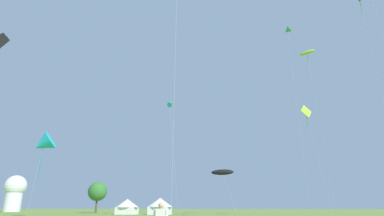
% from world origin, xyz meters
% --- Properties ---
extents(kite_lime_diamond, '(3.14, 3.07, 20.50)m').
position_xyz_m(kite_lime_diamond, '(17.89, 55.80, 18.90)').
color(kite_lime_diamond, '#99DB2D').
rests_on(kite_lime_diamond, ground).
extents(kite_green_delta, '(2.10, 2.91, 36.77)m').
position_xyz_m(kite_green_delta, '(15.73, 53.68, 35.82)').
color(kite_green_delta, green).
rests_on(kite_green_delta, ground).
extents(kite_black_parafoil, '(4.09, 2.72, 7.24)m').
position_xyz_m(kite_black_parafoil, '(2.41, 44.35, 6.64)').
color(kite_black_parafoil, black).
rests_on(kite_black_parafoil, ground).
extents(kite_cyan_parafoil, '(3.12, 2.83, 20.32)m').
position_xyz_m(kite_cyan_parafoil, '(-7.63, 49.10, 19.86)').
color(kite_cyan_parafoil, '#1EB7CC').
rests_on(kite_cyan_parafoil, ground).
extents(kite_cyan_delta, '(4.43, 3.99, 12.39)m').
position_xyz_m(kite_cyan_delta, '(-23.61, 36.34, 10.50)').
color(kite_cyan_delta, '#1EB7CC').
rests_on(kite_cyan_delta, ground).
extents(kite_lime_parafoil, '(3.46, 3.01, 32.49)m').
position_xyz_m(kite_lime_parafoil, '(19.50, 56.33, 31.82)').
color(kite_lime_parafoil, '#99DB2D').
rests_on(kite_lime_parafoil, ground).
extents(festival_tent_right, '(4.70, 4.70, 3.05)m').
position_xyz_m(festival_tent_right, '(-18.96, 58.99, 1.69)').
color(festival_tent_right, white).
rests_on(festival_tent_right, ground).
extents(festival_tent_left, '(5.00, 5.00, 3.25)m').
position_xyz_m(festival_tent_left, '(-11.89, 58.99, 1.80)').
color(festival_tent_left, white).
rests_on(festival_tent_left, ground).
extents(observatory_dome, '(6.40, 6.40, 10.80)m').
position_xyz_m(observatory_dome, '(-65.10, 81.42, 6.01)').
color(observatory_dome, white).
rests_on(observatory_dome, ground).
extents(tree_distant_left, '(4.69, 4.69, 7.51)m').
position_xyz_m(tree_distant_left, '(-31.67, 70.08, 5.14)').
color(tree_distant_left, brown).
rests_on(tree_distant_left, ground).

